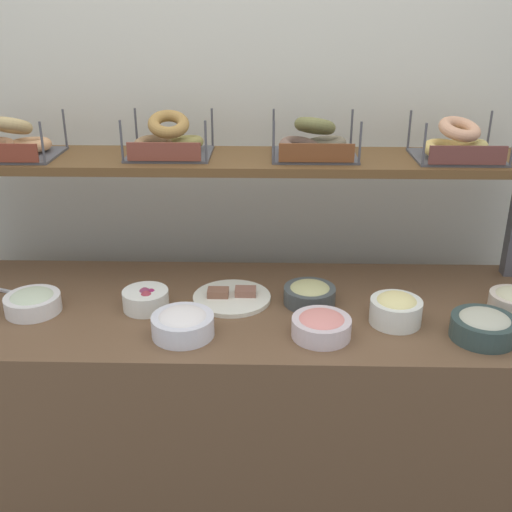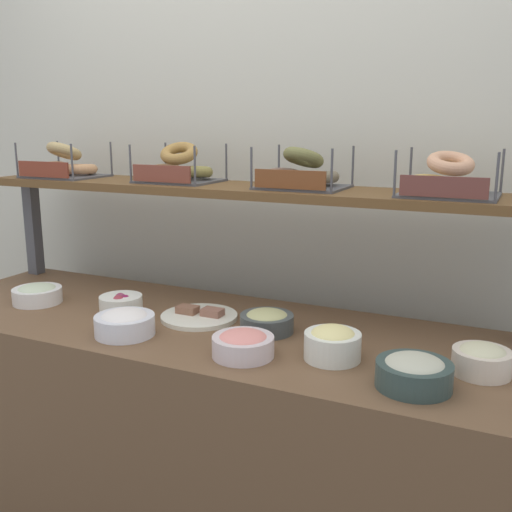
# 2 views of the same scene
# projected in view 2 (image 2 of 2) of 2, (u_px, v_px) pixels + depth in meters

# --- Properties ---
(back_wall) EXTENTS (3.28, 0.06, 2.40)m
(back_wall) POSITION_uv_depth(u_px,v_px,m) (266.00, 199.00, 2.37)
(back_wall) COLOR beige
(back_wall) RESTS_ON ground_plane
(deli_counter) EXTENTS (2.08, 0.70, 0.85)m
(deli_counter) POSITION_uv_depth(u_px,v_px,m) (200.00, 439.00, 2.06)
(deli_counter) COLOR brown
(deli_counter) RESTS_ON ground_plane
(shelf_riser_left) EXTENTS (0.05, 0.05, 0.40)m
(shelf_riser_left) POSITION_uv_depth(u_px,v_px,m) (33.00, 228.00, 2.57)
(shelf_riser_left) COLOR #4C4C51
(shelf_riser_left) RESTS_ON deli_counter
(upper_shelf) EXTENTS (2.04, 0.32, 0.03)m
(upper_shelf) POSITION_uv_depth(u_px,v_px,m) (234.00, 189.00, 2.11)
(upper_shelf) COLOR brown
(upper_shelf) RESTS_ON shelf_riser_left
(bowl_scallion_spread) EXTENTS (0.18, 0.18, 0.07)m
(bowl_scallion_spread) POSITION_uv_depth(u_px,v_px,m) (37.00, 294.00, 2.18)
(bowl_scallion_spread) COLOR white
(bowl_scallion_spread) RESTS_ON deli_counter
(bowl_egg_salad) EXTENTS (0.16, 0.16, 0.10)m
(bowl_egg_salad) POSITION_uv_depth(u_px,v_px,m) (333.00, 343.00, 1.66)
(bowl_egg_salad) COLOR white
(bowl_egg_salad) RESTS_ON deli_counter
(bowl_lox_spread) EXTENTS (0.18, 0.18, 0.07)m
(bowl_lox_spread) POSITION_uv_depth(u_px,v_px,m) (243.00, 344.00, 1.68)
(bowl_lox_spread) COLOR silver
(bowl_lox_spread) RESTS_ON deli_counter
(bowl_tuna_salad) EXTENTS (0.19, 0.19, 0.08)m
(bowl_tuna_salad) POSITION_uv_depth(u_px,v_px,m) (414.00, 372.00, 1.48)
(bowl_tuna_salad) COLOR #344743
(bowl_tuna_salad) RESTS_ON deli_counter
(bowl_potato_salad) EXTENTS (0.15, 0.15, 0.08)m
(bowl_potato_salad) POSITION_uv_depth(u_px,v_px,m) (482.00, 359.00, 1.56)
(bowl_potato_salad) COLOR beige
(bowl_potato_salad) RESTS_ON deli_counter
(bowl_cream_cheese) EXTENTS (0.19, 0.19, 0.08)m
(bowl_cream_cheese) POSITION_uv_depth(u_px,v_px,m) (125.00, 323.00, 1.85)
(bowl_cream_cheese) COLOR white
(bowl_cream_cheese) RESTS_ON deli_counter
(bowl_beet_salad) EXTENTS (0.15, 0.15, 0.07)m
(bowl_beet_salad) POSITION_uv_depth(u_px,v_px,m) (121.00, 304.00, 2.05)
(bowl_beet_salad) COLOR white
(bowl_beet_salad) RESTS_ON deli_counter
(bowl_hummus) EXTENTS (0.17, 0.17, 0.07)m
(bowl_hummus) POSITION_uv_depth(u_px,v_px,m) (267.00, 321.00, 1.88)
(bowl_hummus) COLOR #434B4C
(bowl_hummus) RESTS_ON deli_counter
(serving_plate_white) EXTENTS (0.26, 0.26, 0.04)m
(serving_plate_white) POSITION_uv_depth(u_px,v_px,m) (199.00, 316.00, 2.00)
(serving_plate_white) COLOR white
(serving_plate_white) RESTS_ON deli_counter
(serving_spoon_near_plate) EXTENTS (0.17, 0.08, 0.01)m
(serving_spoon_near_plate) POSITION_uv_depth(u_px,v_px,m) (46.00, 292.00, 2.30)
(serving_spoon_near_plate) COLOR #B7B7BC
(serving_spoon_near_plate) RESTS_ON deli_counter
(bagel_basket_sesame) EXTENTS (0.30, 0.26, 0.15)m
(bagel_basket_sesame) POSITION_uv_depth(u_px,v_px,m) (64.00, 166.00, 2.40)
(bagel_basket_sesame) COLOR #4C4C51
(bagel_basket_sesame) RESTS_ON upper_shelf
(bagel_basket_everything) EXTENTS (0.28, 0.25, 0.15)m
(bagel_basket_everything) POSITION_uv_depth(u_px,v_px,m) (179.00, 169.00, 2.21)
(bagel_basket_everything) COLOR #4C4C51
(bagel_basket_everything) RESTS_ON upper_shelf
(bagel_basket_poppy) EXTENTS (0.29, 0.26, 0.15)m
(bagel_basket_poppy) POSITION_uv_depth(u_px,v_px,m) (302.00, 174.00, 2.00)
(bagel_basket_poppy) COLOR #4C4C51
(bagel_basket_poppy) RESTS_ON upper_shelf
(bagel_basket_plain) EXTENTS (0.29, 0.26, 0.14)m
(bagel_basket_plain) POSITION_uv_depth(u_px,v_px,m) (449.00, 181.00, 1.78)
(bagel_basket_plain) COLOR #4C4C51
(bagel_basket_plain) RESTS_ON upper_shelf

